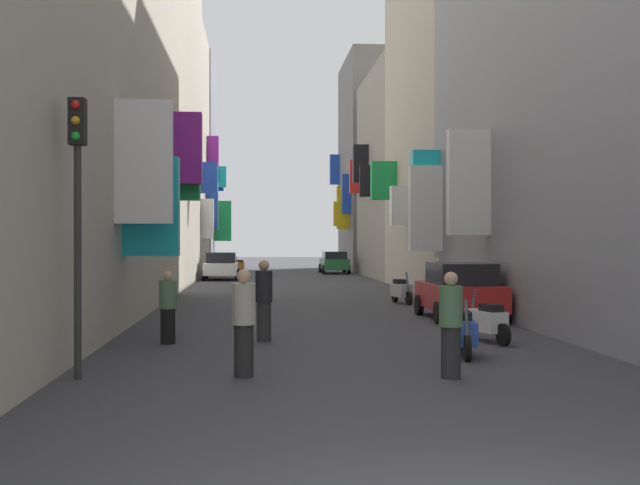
{
  "coord_description": "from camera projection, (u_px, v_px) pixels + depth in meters",
  "views": [
    {
      "loc": [
        -1.78,
        -5.87,
        2.23
      ],
      "look_at": [
        0.75,
        25.75,
        2.14
      ],
      "focal_mm": 45.1,
      "sensor_mm": 36.0,
      "label": 1
    }
  ],
  "objects": [
    {
      "name": "scooter_silver",
      "position": [
        402.0,
        290.0,
        28.24
      ],
      "size": [
        0.63,
        1.88,
        1.13
      ],
      "color": "#ADADB2",
      "rests_on": "ground"
    },
    {
      "name": "building_right_mid_a",
      "position": [
        471.0,
        56.0,
        36.6
      ],
      "size": [
        7.21,
        11.72,
        21.34
      ],
      "color": "#B2A899",
      "rests_on": "ground"
    },
    {
      "name": "building_left_mid_b",
      "position": [
        159.0,
        154.0,
        51.74
      ],
      "size": [
        6.79,
        7.62,
        15.58
      ],
      "color": "#BCB29E",
      "rests_on": "ground"
    },
    {
      "name": "pedestrian_far_away",
      "position": [
        437.0,
        282.0,
        27.29
      ],
      "size": [
        0.39,
        0.39,
        1.62
      ],
      "color": "#242424",
      "rests_on": "ground"
    },
    {
      "name": "traffic_light_near_corner",
      "position": [
        77.0,
        189.0,
        12.88
      ],
      "size": [
        0.26,
        0.34,
        4.51
      ],
      "color": "#2D2D2D",
      "rests_on": "ground"
    },
    {
      "name": "pedestrian_near_left",
      "position": [
        451.0,
        325.0,
        12.96
      ],
      "size": [
        0.53,
        0.53,
        1.72
      ],
      "color": "#272727",
      "rests_on": "ground"
    },
    {
      "name": "building_right_mid_b",
      "position": [
        418.0,
        175.0,
        48.3
      ],
      "size": [
        6.92,
        11.73,
        12.31
      ],
      "color": "gray",
      "rests_on": "ground"
    },
    {
      "name": "ground_plane",
      "position": [
        296.0,
        290.0,
        35.91
      ],
      "size": [
        140.0,
        140.0,
        0.0
      ],
      "primitive_type": "plane",
      "color": "#38383D"
    },
    {
      "name": "parked_car_green",
      "position": [
        334.0,
        262.0,
        53.86
      ],
      "size": [
        1.84,
        4.1,
        1.47
      ],
      "color": "#236638",
      "rests_on": "ground"
    },
    {
      "name": "pedestrian_mid_street",
      "position": [
        168.0,
        308.0,
        17.3
      ],
      "size": [
        0.42,
        0.42,
        1.57
      ],
      "color": "black",
      "rests_on": "ground"
    },
    {
      "name": "building_left_mid_a",
      "position": [
        137.0,
        124.0,
        42.07
      ],
      "size": [
        7.35,
        11.77,
        16.62
      ],
      "color": "#BCB29E",
      "rests_on": "ground"
    },
    {
      "name": "scooter_blue",
      "position": [
        463.0,
        332.0,
        15.41
      ],
      "size": [
        0.58,
        1.77,
        1.13
      ],
      "color": "#2D4CAD",
      "rests_on": "ground"
    },
    {
      "name": "building_right_far",
      "position": [
        384.0,
        165.0,
        61.37
      ],
      "size": [
        7.11,
        10.13,
        15.98
      ],
      "color": "slate",
      "rests_on": "ground"
    },
    {
      "name": "building_left_far",
      "position": [
        174.0,
        165.0,
        61.16
      ],
      "size": [
        7.33,
        8.02,
        15.99
      ],
      "color": "gray",
      "rests_on": "ground"
    },
    {
      "name": "scooter_orange",
      "position": [
        239.0,
        266.0,
        55.77
      ],
      "size": [
        0.77,
        1.82,
        1.13
      ],
      "color": "orange",
      "rests_on": "ground"
    },
    {
      "name": "parked_car_red",
      "position": [
        460.0,
        290.0,
        22.66
      ],
      "size": [
        1.97,
        3.9,
        1.59
      ],
      "color": "#B21E1E",
      "rests_on": "ground"
    },
    {
      "name": "parked_car_white",
      "position": [
        221.0,
        266.0,
        45.49
      ],
      "size": [
        2.01,
        3.93,
        1.53
      ],
      "color": "white",
      "rests_on": "ground"
    },
    {
      "name": "pedestrian_crossing",
      "position": [
        264.0,
        301.0,
        17.69
      ],
      "size": [
        0.38,
        0.38,
        1.8
      ],
      "color": "#2D2D2D",
      "rests_on": "ground"
    },
    {
      "name": "scooter_white",
      "position": [
        486.0,
        321.0,
        17.59
      ],
      "size": [
        0.69,
        1.95,
        1.13
      ],
      "color": "silver",
      "rests_on": "ground"
    },
    {
      "name": "pedestrian_near_right",
      "position": [
        244.0,
        323.0,
        13.1
      ],
      "size": [
        0.47,
        0.47,
        1.76
      ],
      "color": "#252525",
      "rests_on": "ground"
    }
  ]
}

